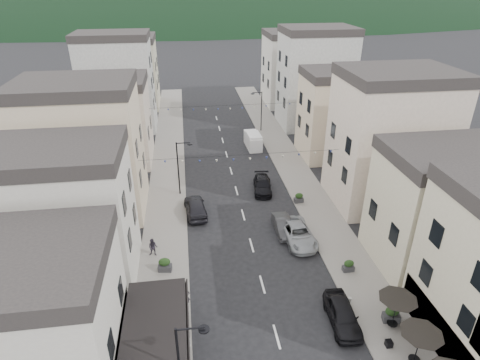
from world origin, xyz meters
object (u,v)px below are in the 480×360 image
object	(u,v)px
parked_car_a	(343,314)
parked_car_d	(262,185)
parked_car_e	(195,207)
pedestrian_b	(153,247)
parked_car_c	(298,234)
pedestrian_a	(185,296)
delivery_van	(253,140)
parked_car_b	(283,226)

from	to	relation	value
parked_car_a	parked_car_d	world-z (taller)	parked_car_a
parked_car_e	pedestrian_b	xyz separation A→B (m)	(-3.75, -6.17, 0.10)
parked_car_d	parked_car_e	distance (m)	8.34
pedestrian_b	parked_car_e	bearing A→B (deg)	69.62
parked_car_c	parked_car_e	world-z (taller)	parked_car_e
parked_car_c	parked_car_e	xyz separation A→B (m)	(-8.75, 5.69, 0.08)
pedestrian_b	parked_car_a	bearing A→B (deg)	-24.13
parked_car_d	parked_car_c	bearing A→B (deg)	-74.36
parked_car_d	pedestrian_b	xyz separation A→B (m)	(-11.15, -10.01, 0.25)
pedestrian_a	delivery_van	bearing A→B (deg)	82.45
parked_car_a	parked_car_e	distance (m)	17.80
parked_car_e	pedestrian_b	bearing A→B (deg)	53.12
parked_car_e	delivery_van	size ratio (longest dim) A/B	1.08
parked_car_c	parked_car_a	bearing A→B (deg)	-90.57
parked_car_c	parked_car_b	bearing A→B (deg)	118.90
parked_car_b	parked_car_e	size ratio (longest dim) A/B	0.84
parked_car_c	pedestrian_b	bearing A→B (deg)	178.89
parked_car_a	pedestrian_a	xyz separation A→B (m)	(-10.40, 2.89, 0.28)
delivery_van	parked_car_d	bearing A→B (deg)	-97.12
parked_car_c	delivery_van	distance (m)	21.79
parked_car_a	pedestrian_a	world-z (taller)	pedestrian_a
parked_car_c	pedestrian_a	bearing A→B (deg)	-149.51
pedestrian_b	delivery_van	bearing A→B (deg)	72.18
pedestrian_a	parked_car_e	bearing A→B (deg)	95.64
pedestrian_a	pedestrian_b	world-z (taller)	pedestrian_a
parked_car_a	parked_car_d	size ratio (longest dim) A/B	0.97
parked_car_a	parked_car_b	bearing A→B (deg)	100.52
delivery_van	pedestrian_a	size ratio (longest dim) A/B	2.42
parked_car_a	parked_car_b	distance (m)	11.16
delivery_van	parked_car_c	bearing A→B (deg)	-91.45
parked_car_b	delivery_van	size ratio (longest dim) A/B	0.91
parked_car_a	parked_car_c	world-z (taller)	parked_car_a
parked_car_d	parked_car_e	xyz separation A→B (m)	(-7.40, -3.84, 0.15)
parked_car_e	delivery_van	xyz separation A→B (m)	(8.45, 16.10, 0.21)
parked_car_c	parked_car_e	distance (m)	10.44
delivery_van	pedestrian_b	bearing A→B (deg)	-120.94
parked_car_e	parked_car_d	bearing A→B (deg)	-158.19
delivery_van	parked_car_e	bearing A→B (deg)	-119.92
parked_car_a	pedestrian_a	distance (m)	10.80
parked_car_d	pedestrian_b	distance (m)	14.98
parked_car_d	pedestrian_a	xyz separation A→B (m)	(-8.60, -16.19, 0.36)
pedestrian_b	pedestrian_a	bearing A→B (deg)	-56.71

